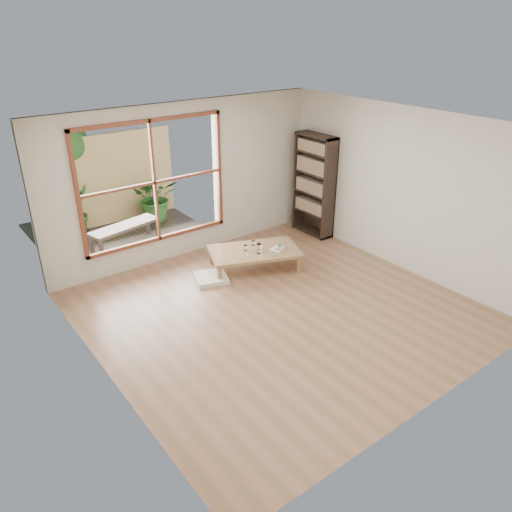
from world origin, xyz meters
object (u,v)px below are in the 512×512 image
at_px(food_tray, 278,248).
at_px(garden_bench, 125,228).
at_px(low_table, 254,252).
at_px(bookshelf, 314,185).

xyz_separation_m(food_tray, garden_bench, (-1.71, 2.23, 0.04)).
height_order(low_table, food_tray, food_tray).
bearing_deg(garden_bench, low_table, -68.00).
height_order(low_table, garden_bench, garden_bench).
bearing_deg(food_tray, low_table, 125.10).
bearing_deg(low_table, bookshelf, 38.48).
xyz_separation_m(bookshelf, food_tray, (-1.46, -0.73, -0.61)).
relative_size(food_tray, garden_bench, 0.22).
bearing_deg(bookshelf, garden_bench, 154.74).
distance_m(low_table, food_tray, 0.39).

